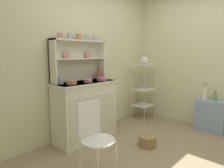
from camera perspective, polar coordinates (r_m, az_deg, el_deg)
ground_plane at (r=2.81m, az=16.65°, el=-20.53°), size 3.84×3.84×0.00m
wall_back at (r=3.48m, az=-7.21°, el=6.85°), size 3.84×0.05×2.50m
wall_right at (r=4.00m, az=27.95°, el=6.14°), size 0.05×3.84×2.50m
hutch_cabinet at (r=3.24m, az=-7.50°, el=-7.25°), size 1.03×0.45×0.92m
hutch_shelf_unit at (r=3.25m, az=-9.63°, el=7.46°), size 0.96×0.18×0.64m
bakers_rack at (r=4.22m, az=8.95°, el=-0.55°), size 0.40×0.33×1.14m
side_shelf_blue at (r=3.97m, az=26.00°, el=-8.04°), size 0.28×0.48×0.55m
wire_chair at (r=2.22m, az=-4.97°, el=-13.56°), size 0.36×0.36×0.85m
floor_basket at (r=3.14m, az=9.96°, el=-15.49°), size 0.26×0.26×0.16m
cup_rose_0 at (r=3.03m, az=-14.48°, el=12.99°), size 0.09×0.07×0.08m
cup_sky_1 at (r=3.13m, az=-11.85°, el=13.02°), size 0.08×0.07×0.09m
cup_terracotta_2 at (r=3.23m, az=-9.36°, el=12.95°), size 0.10×0.08×0.09m
cup_sage_3 at (r=3.33m, az=-7.08°, el=12.80°), size 0.08×0.07×0.08m
cup_lilac_4 at (r=3.45m, az=-4.72°, el=12.67°), size 0.09×0.08×0.08m
bowl_mixing_large at (r=2.91m, az=-11.29°, el=0.43°), size 0.15×0.15×0.06m
bowl_floral_medium at (r=3.09m, az=-6.80°, el=0.89°), size 0.14×0.14×0.05m
bowl_cream_small at (r=3.29m, az=-2.83°, el=1.46°), size 0.18×0.18×0.05m
jam_bottle at (r=3.45m, az=-3.74°, el=2.80°), size 0.06×0.06×0.21m
utensil_jar at (r=2.99m, az=-14.25°, el=1.08°), size 0.08×0.08×0.23m
porcelain_teapot at (r=4.17m, az=9.11°, el=6.62°), size 0.24×0.15×0.17m
flower_vase at (r=3.92m, az=24.70°, el=-2.35°), size 0.09×0.09×0.34m
oil_bottle at (r=3.88m, az=27.01°, el=-3.25°), size 0.06×0.06×0.18m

